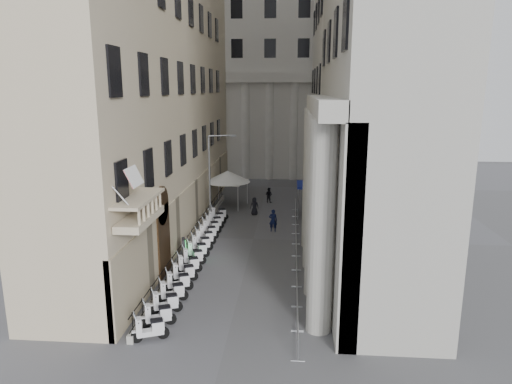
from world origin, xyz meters
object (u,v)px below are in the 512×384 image
at_px(security_tent, 225,176).
at_px(info_kiosk, 184,250).
at_px(pedestrian_b, 269,195).
at_px(pedestrian_a, 273,220).
at_px(scooter_0, 151,340).
at_px(street_lamp, 212,171).

height_order(security_tent, info_kiosk, security_tent).
bearing_deg(pedestrian_b, pedestrian_a, 121.71).
bearing_deg(info_kiosk, pedestrian_a, 37.04).
relative_size(security_tent, pedestrian_a, 2.38).
bearing_deg(pedestrian_b, scooter_0, 107.95).
bearing_deg(security_tent, pedestrian_b, 19.93).
xyz_separation_m(street_lamp, pedestrian_a, (5.37, -2.88, -3.48)).
xyz_separation_m(security_tent, info_kiosk, (-0.59, -15.20, -2.14)).
bearing_deg(pedestrian_a, scooter_0, 78.65).
bearing_deg(info_kiosk, pedestrian_b, 59.25).
bearing_deg(info_kiosk, street_lamp, 73.75).
distance_m(scooter_0, pedestrian_b, 26.71).
xyz_separation_m(pedestrian_a, pedestrian_b, (-0.85, 9.56, -0.14)).
bearing_deg(scooter_0, pedestrian_b, -30.39).
bearing_deg(security_tent, info_kiosk, -92.21).
height_order(scooter_0, info_kiosk, info_kiosk).
bearing_deg(street_lamp, scooter_0, -104.94).
relative_size(scooter_0, info_kiosk, 0.92).
height_order(scooter_0, security_tent, security_tent).
xyz_separation_m(security_tent, street_lamp, (-0.34, -5.17, 1.43)).
bearing_deg(scooter_0, info_kiosk, -17.40).
relative_size(scooter_0, pedestrian_b, 0.97).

